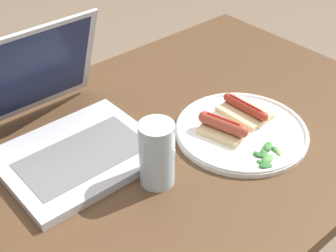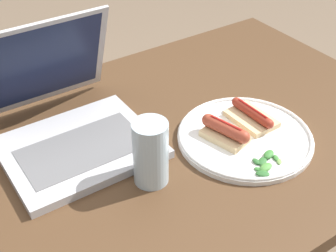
# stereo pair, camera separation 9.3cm
# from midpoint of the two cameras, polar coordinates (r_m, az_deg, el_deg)

# --- Properties ---
(desk) EXTENTS (1.32, 0.74, 0.78)m
(desk) POSITION_cam_midpoint_polar(r_m,az_deg,el_deg) (1.02, -6.58, -8.01)
(desk) COLOR #4C331E
(desk) RESTS_ON ground_plane
(laptop) EXTENTS (0.30, 0.33, 0.24)m
(laptop) POSITION_cam_midpoint_polar(r_m,az_deg,el_deg) (0.98, -15.15, -0.64)
(laptop) COLOR #B7B7BC
(laptop) RESTS_ON desk
(plate) EXTENTS (0.29, 0.29, 0.02)m
(plate) POSITION_cam_midpoint_polar(r_m,az_deg,el_deg) (1.01, 6.33, -0.65)
(plate) COLOR white
(plate) RESTS_ON desk
(sausage_toast_left) EXTENTS (0.08, 0.11, 0.04)m
(sausage_toast_left) POSITION_cam_midpoint_polar(r_m,az_deg,el_deg) (0.98, 4.00, -0.26)
(sausage_toast_left) COLOR #D6B784
(sausage_toast_left) RESTS_ON plate
(sausage_toast_middle) EXTENTS (0.08, 0.12, 0.04)m
(sausage_toast_middle) POSITION_cam_midpoint_polar(r_m,az_deg,el_deg) (1.04, 6.86, 1.81)
(sausage_toast_middle) COLOR #D6B784
(sausage_toast_middle) RESTS_ON plate
(salad_pile) EXTENTS (0.08, 0.06, 0.01)m
(salad_pile) POSITION_cam_midpoint_polar(r_m,az_deg,el_deg) (0.94, 9.19, -3.66)
(salad_pile) COLOR #387A33
(salad_pile) RESTS_ON plate
(drinking_glass) EXTENTS (0.07, 0.07, 0.13)m
(drinking_glass) POSITION_cam_midpoint_polar(r_m,az_deg,el_deg) (0.85, -4.49, -3.55)
(drinking_glass) COLOR silver
(drinking_glass) RESTS_ON desk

